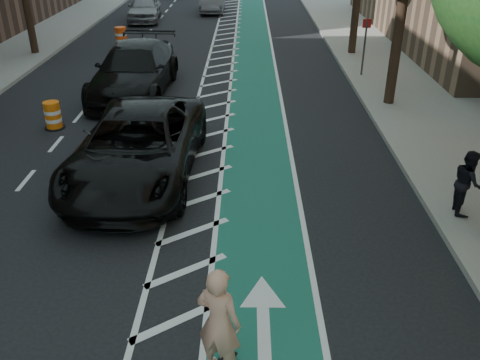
{
  "coord_description": "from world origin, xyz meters",
  "views": [
    {
      "loc": [
        2.69,
        -9.48,
        6.32
      ],
      "look_at": [
        2.55,
        0.42,
        1.1
      ],
      "focal_mm": 38.0,
      "sensor_mm": 36.0,
      "label": 1
    }
  ],
  "objects_px": {
    "barrel_a": "(53,116)",
    "skateboarder": "(219,322)",
    "suv_far": "(135,70)",
    "suv_near": "(138,146)"
  },
  "relations": [
    {
      "from": "barrel_a",
      "to": "suv_near",
      "type": "bearing_deg",
      "value": -44.5
    },
    {
      "from": "skateboarder",
      "to": "barrel_a",
      "type": "bearing_deg",
      "value": -36.64
    },
    {
      "from": "suv_far",
      "to": "barrel_a",
      "type": "bearing_deg",
      "value": -116.7
    },
    {
      "from": "skateboarder",
      "to": "suv_far",
      "type": "xyz_separation_m",
      "value": [
        -3.96,
        13.71,
        -0.12
      ]
    },
    {
      "from": "skateboarder",
      "to": "suv_far",
      "type": "height_order",
      "value": "skateboarder"
    },
    {
      "from": "suv_near",
      "to": "suv_far",
      "type": "xyz_separation_m",
      "value": [
        -1.49,
        7.09,
        0.04
      ]
    },
    {
      "from": "skateboarder",
      "to": "suv_near",
      "type": "relative_size",
      "value": 0.29
    },
    {
      "from": "barrel_a",
      "to": "skateboarder",
      "type": "bearing_deg",
      "value": -59.31
    },
    {
      "from": "skateboarder",
      "to": "suv_near",
      "type": "bearing_deg",
      "value": -46.86
    },
    {
      "from": "suv_near",
      "to": "barrel_a",
      "type": "height_order",
      "value": "suv_near"
    }
  ]
}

